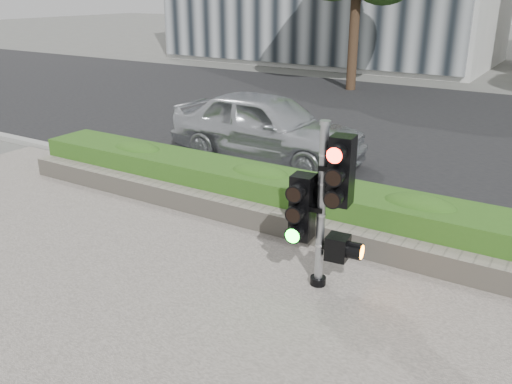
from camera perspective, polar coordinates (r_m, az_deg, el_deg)
ground at (r=6.88m, az=-2.20°, el=-11.00°), size 120.00×120.00×0.00m
road at (r=15.62m, az=18.87°, el=6.23°), size 60.00×13.00×0.02m
curb at (r=9.34m, az=8.65°, el=-1.92°), size 60.00×0.25×0.12m
stone_wall at (r=8.24m, az=5.19°, el=-3.87°), size 12.00×0.32×0.34m
hedge at (r=8.72m, az=7.16°, el=-1.33°), size 12.00×1.00×0.68m
traffic_signal at (r=6.64m, az=7.27°, el=-0.62°), size 0.76×0.58×2.15m
car_silver at (r=11.94m, az=1.11°, el=6.91°), size 4.47×1.92×1.51m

